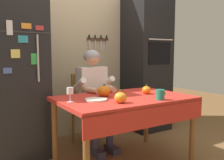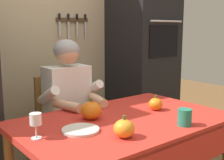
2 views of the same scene
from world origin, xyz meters
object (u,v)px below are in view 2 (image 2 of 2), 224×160
Objects in this scene: coffee_mug at (185,117)px; wall_oven at (143,54)px; serving_tray at (81,130)px; dining_table at (126,132)px; wine_glass at (36,121)px; pumpkin_medium at (91,110)px; pumpkin_small at (124,128)px; seated_person at (72,103)px; chair_behind_person at (61,124)px; pumpkin_large at (156,104)px.

wall_oven is at bearing 55.70° from coffee_mug.
dining_table is at bearing 0.69° from serving_tray.
dining_table is 0.63m from wine_glass.
wall_oven is 1.71m from serving_tray.
pumpkin_medium reaches higher than dining_table.
coffee_mug is at bearing -10.42° from pumpkin_small.
seated_person is at bearing 95.02° from dining_table.
pumpkin_small is (0.39, -0.28, -0.05)m from wine_glass.
pumpkin_medium is 0.65× the size of serving_tray.
seated_person is (-1.10, -0.32, -0.31)m from wall_oven.
chair_behind_person is 0.98m from wine_glass.
dining_table is at bearing -41.36° from pumpkin_medium.
coffee_mug is at bearing -28.94° from serving_tray.
dining_table is 9.78× the size of wine_glass.
serving_tray is at bearing -176.69° from pumpkin_large.
seated_person reaches higher than wine_glass.
chair_behind_person is at bearing 53.58° from wine_glass.
wine_glass is 0.92m from pumpkin_large.
wall_oven is at bearing 6.73° from chair_behind_person.
chair_behind_person is 6.50× the size of wine_glass.
pumpkin_large is at bearing -129.45° from wall_oven.
pumpkin_small is at bearing -137.60° from wall_oven.
dining_table is 0.81m from chair_behind_person.
chair_behind_person is 7.45× the size of pumpkin_small.
wall_oven is 1.45m from dining_table.
pumpkin_medium reaches higher than pumpkin_large.
chair_behind_person is 0.89m from pumpkin_large.
wall_oven reaches higher than pumpkin_medium.
chair_behind_person is 4.23× the size of serving_tray.
pumpkin_medium is at bearing 82.90° from pumpkin_small.
wine_glass is 1.27× the size of pumpkin_large.
coffee_mug is (-0.84, -1.24, -0.26)m from wall_oven.
chair_behind_person is 0.29m from seated_person.
wine_glass is at bearing -166.51° from pumpkin_medium.
pumpkin_medium is (-0.49, 0.12, 0.01)m from pumpkin_large.
chair_behind_person reaches higher than dining_table.
wine_glass is at bearing -152.08° from wall_oven.
wine_glass is at bearing 179.28° from pumpkin_large.
wine_glass is 0.45m from pumpkin_medium.
coffee_mug is at bearing -50.90° from pumpkin_medium.
pumpkin_medium reaches higher than coffee_mug.
coffee_mug is at bearing -76.80° from chair_behind_person.
coffee_mug is 0.80× the size of wine_glass.
chair_behind_person is 8.13× the size of coffee_mug.
seated_person is 0.79m from wine_glass.
chair_behind_person is at bearing 69.34° from serving_tray.
pumpkin_large is at bearing 6.20° from dining_table.
seated_person is at bearing -163.87° from wall_oven.
seated_person is at bearing -90.00° from chair_behind_person.
chair_behind_person is 0.75× the size of seated_person.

